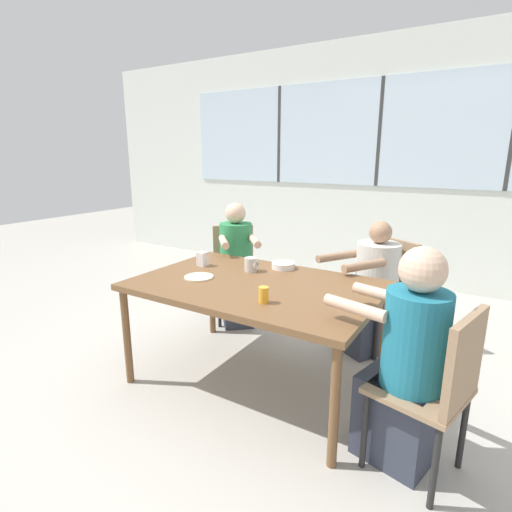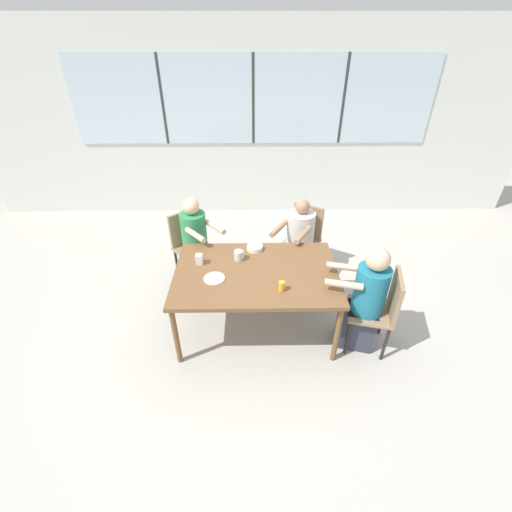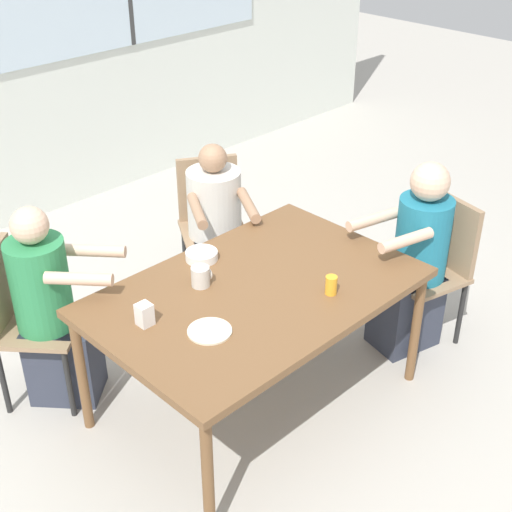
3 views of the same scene
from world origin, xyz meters
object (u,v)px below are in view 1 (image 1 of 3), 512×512
object	(u,v)px
juice_glass	(264,295)
chair_for_woman_green_shirt	(234,263)
chair_for_man_teal_shirt	(440,382)
person_woman_green_shirt	(237,270)
coffee_mug	(251,265)
person_man_teal_shirt	(405,369)
bowl_white_shallow	(283,266)
milk_carton_small	(202,259)
person_man_blue_shirt	(372,295)
chair_for_man_blue_shirt	(389,284)

from	to	relation	value
juice_glass	chair_for_woman_green_shirt	bearing A→B (deg)	130.75
chair_for_man_teal_shirt	chair_for_woman_green_shirt	bearing A→B (deg)	72.65
person_woman_green_shirt	coffee_mug	world-z (taller)	person_woman_green_shirt
person_man_teal_shirt	juice_glass	size ratio (longest dim) A/B	12.11
chair_for_woman_green_shirt	juice_glass	bearing A→B (deg)	89.31
person_man_teal_shirt	bowl_white_shallow	world-z (taller)	person_man_teal_shirt
coffee_mug	milk_carton_small	size ratio (longest dim) A/B	0.95
person_woman_green_shirt	coffee_mug	bearing A→B (deg)	90.85
chair_for_man_teal_shirt	person_man_blue_shirt	world-z (taller)	person_man_blue_shirt
person_man_blue_shirt	juice_glass	world-z (taller)	person_man_blue_shirt
chair_for_man_blue_shirt	chair_for_man_teal_shirt	xyz separation A→B (m)	(0.55, -1.31, 0.00)
juice_glass	person_man_blue_shirt	bearing A→B (deg)	75.47
chair_for_woman_green_shirt	chair_for_man_teal_shirt	world-z (taller)	same
chair_for_man_blue_shirt	coffee_mug	bearing A→B (deg)	77.22
person_man_teal_shirt	coffee_mug	size ratio (longest dim) A/B	11.31
person_woman_green_shirt	person_man_blue_shirt	distance (m)	1.21
juice_glass	bowl_white_shallow	world-z (taller)	juice_glass
chair_for_woman_green_shirt	person_man_teal_shirt	distance (m)	2.12
chair_for_woman_green_shirt	milk_carton_small	xyz separation A→B (m)	(0.23, -0.75, 0.25)
person_man_teal_shirt	juice_glass	distance (m)	0.81
juice_glass	person_woman_green_shirt	bearing A→B (deg)	130.67
chair_for_man_blue_shirt	person_woman_green_shirt	size ratio (longest dim) A/B	0.78
chair_for_woman_green_shirt	chair_for_man_teal_shirt	xyz separation A→B (m)	(1.94, -1.18, 0.00)
person_man_teal_shirt	coffee_mug	world-z (taller)	person_man_teal_shirt
bowl_white_shallow	chair_for_woman_green_shirt	bearing A→B (deg)	147.16
chair_for_woman_green_shirt	bowl_white_shallow	xyz separation A→B (m)	(0.78, -0.50, 0.22)
chair_for_man_blue_shirt	bowl_white_shallow	bearing A→B (deg)	76.63
person_woman_green_shirt	bowl_white_shallow	distance (m)	0.81
chair_for_man_blue_shirt	coffee_mug	xyz separation A→B (m)	(-0.78, -0.82, 0.24)
person_woman_green_shirt	milk_carton_small	distance (m)	0.69
person_man_teal_shirt	chair_for_man_teal_shirt	bearing A→B (deg)	-90.00
coffee_mug	chair_for_woman_green_shirt	bearing A→B (deg)	132.14
person_man_blue_shirt	milk_carton_small	xyz separation A→B (m)	(-1.07, -0.74, 0.31)
chair_for_man_blue_shirt	bowl_white_shallow	distance (m)	0.91
chair_for_man_teal_shirt	person_woman_green_shirt	distance (m)	2.12
milk_carton_small	person_man_teal_shirt	bearing A→B (deg)	-13.92
chair_for_man_blue_shirt	chair_for_man_teal_shirt	world-z (taller)	same
juice_glass	milk_carton_small	xyz separation A→B (m)	(-0.77, 0.42, 0.01)
chair_for_woman_green_shirt	juice_glass	xyz separation A→B (m)	(1.01, -1.17, 0.24)
chair_for_man_blue_shirt	person_man_teal_shirt	bearing A→B (deg)	137.73
person_man_blue_shirt	juice_glass	size ratio (longest dim) A/B	11.11
chair_for_woman_green_shirt	person_woman_green_shirt	bearing A→B (deg)	90.00
juice_glass	chair_for_man_teal_shirt	bearing A→B (deg)	-0.38
chair_for_woman_green_shirt	coffee_mug	world-z (taller)	chair_for_woman_green_shirt
person_woman_green_shirt	bowl_white_shallow	bearing A→B (deg)	109.03
chair_for_man_blue_shirt	person_man_teal_shirt	distance (m)	1.33
person_woman_green_shirt	chair_for_man_blue_shirt	bearing A→B (deg)	149.73
chair_for_man_teal_shirt	coffee_mug	world-z (taller)	chair_for_man_teal_shirt
person_woman_green_shirt	person_man_blue_shirt	xyz separation A→B (m)	(1.20, 0.11, -0.04)
chair_for_man_teal_shirt	bowl_white_shallow	xyz separation A→B (m)	(-1.16, 0.67, 0.22)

